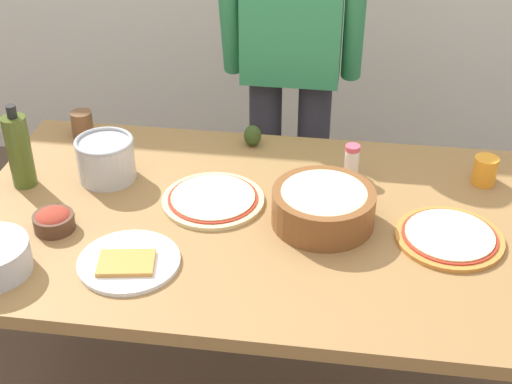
{
  "coord_description": "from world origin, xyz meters",
  "views": [
    {
      "loc": [
        0.24,
        -1.64,
        1.91
      ],
      "look_at": [
        0.0,
        0.05,
        0.81
      ],
      "focal_mm": 51.26,
      "sensor_mm": 36.0,
      "label": 1
    }
  ],
  "objects_px": {
    "pizza_raw_on_board": "(213,199)",
    "cup_small_brown": "(82,124)",
    "olive_oil_bottle": "(19,151)",
    "popcorn_bowl": "(323,203)",
    "salt_shaker": "(352,161)",
    "steel_pot": "(106,159)",
    "plate_with_slice": "(129,262)",
    "cup_orange": "(485,171)",
    "pizza_cooked_on_tray": "(449,237)",
    "person_cook": "(291,53)",
    "small_sauce_bowl": "(54,220)",
    "avocado": "(253,136)",
    "dining_table": "(253,243)"
  },
  "relations": [
    {
      "from": "dining_table",
      "to": "plate_with_slice",
      "type": "bearing_deg",
      "value": -138.0
    },
    {
      "from": "pizza_cooked_on_tray",
      "to": "cup_orange",
      "type": "xyz_separation_m",
      "value": [
        0.12,
        0.3,
        0.03
      ]
    },
    {
      "from": "small_sauce_bowl",
      "to": "steel_pot",
      "type": "bearing_deg",
      "value": 77.72
    },
    {
      "from": "olive_oil_bottle",
      "to": "cup_small_brown",
      "type": "bearing_deg",
      "value": 77.88
    },
    {
      "from": "pizza_cooked_on_tray",
      "to": "cup_small_brown",
      "type": "relative_size",
      "value": 3.35
    },
    {
      "from": "person_cook",
      "to": "avocado",
      "type": "xyz_separation_m",
      "value": [
        -0.09,
        -0.35,
        -0.14
      ]
    },
    {
      "from": "dining_table",
      "to": "salt_shaker",
      "type": "xyz_separation_m",
      "value": [
        0.26,
        0.25,
        0.14
      ]
    },
    {
      "from": "steel_pot",
      "to": "popcorn_bowl",
      "type": "bearing_deg",
      "value": -12.13
    },
    {
      "from": "pizza_raw_on_board",
      "to": "salt_shaker",
      "type": "bearing_deg",
      "value": 27.07
    },
    {
      "from": "plate_with_slice",
      "to": "cup_orange",
      "type": "height_order",
      "value": "cup_orange"
    },
    {
      "from": "cup_orange",
      "to": "popcorn_bowl",
      "type": "bearing_deg",
      "value": -149.47
    },
    {
      "from": "pizza_cooked_on_tray",
      "to": "small_sauce_bowl",
      "type": "xyz_separation_m",
      "value": [
        -1.05,
        -0.1,
        0.02
      ]
    },
    {
      "from": "cup_small_brown",
      "to": "steel_pot",
      "type": "bearing_deg",
      "value": -56.48
    },
    {
      "from": "olive_oil_bottle",
      "to": "person_cook",
      "type": "bearing_deg",
      "value": 43.58
    },
    {
      "from": "popcorn_bowl",
      "to": "steel_pot",
      "type": "bearing_deg",
      "value": 167.87
    },
    {
      "from": "pizza_raw_on_board",
      "to": "olive_oil_bottle",
      "type": "distance_m",
      "value": 0.58
    },
    {
      "from": "pizza_cooked_on_tray",
      "to": "cup_small_brown",
      "type": "bearing_deg",
      "value": 159.94
    },
    {
      "from": "pizza_raw_on_board",
      "to": "cup_small_brown",
      "type": "bearing_deg",
      "value": 146.48
    },
    {
      "from": "person_cook",
      "to": "small_sauce_bowl",
      "type": "xyz_separation_m",
      "value": [
        -0.55,
        -0.89,
        -0.15
      ]
    },
    {
      "from": "steel_pot",
      "to": "salt_shaker",
      "type": "relative_size",
      "value": 1.64
    },
    {
      "from": "person_cook",
      "to": "cup_small_brown",
      "type": "bearing_deg",
      "value": -150.5
    },
    {
      "from": "plate_with_slice",
      "to": "pizza_raw_on_board",
      "type": "bearing_deg",
      "value": 63.26
    },
    {
      "from": "popcorn_bowl",
      "to": "steel_pot",
      "type": "xyz_separation_m",
      "value": [
        -0.65,
        0.14,
        0.0
      ]
    },
    {
      "from": "avocado",
      "to": "dining_table",
      "type": "bearing_deg",
      "value": -81.29
    },
    {
      "from": "salt_shaker",
      "to": "avocado",
      "type": "relative_size",
      "value": 1.51
    },
    {
      "from": "pizza_cooked_on_tray",
      "to": "plate_with_slice",
      "type": "distance_m",
      "value": 0.84
    },
    {
      "from": "popcorn_bowl",
      "to": "small_sauce_bowl",
      "type": "xyz_separation_m",
      "value": [
        -0.71,
        -0.13,
        -0.03
      ]
    },
    {
      "from": "cup_small_brown",
      "to": "pizza_raw_on_board",
      "type": "bearing_deg",
      "value": -33.52
    },
    {
      "from": "popcorn_bowl",
      "to": "avocado",
      "type": "bearing_deg",
      "value": 122.21
    },
    {
      "from": "olive_oil_bottle",
      "to": "small_sauce_bowl",
      "type": "bearing_deg",
      "value": -50.42
    },
    {
      "from": "popcorn_bowl",
      "to": "olive_oil_bottle",
      "type": "bearing_deg",
      "value": 175.38
    },
    {
      "from": "pizza_raw_on_board",
      "to": "pizza_cooked_on_tray",
      "type": "relative_size",
      "value": 1.02
    },
    {
      "from": "person_cook",
      "to": "pizza_raw_on_board",
      "type": "bearing_deg",
      "value": -102.01
    },
    {
      "from": "pizza_cooked_on_tray",
      "to": "pizza_raw_on_board",
      "type": "bearing_deg",
      "value": 172.2
    },
    {
      "from": "pizza_cooked_on_tray",
      "to": "avocado",
      "type": "relative_size",
      "value": 4.07
    },
    {
      "from": "person_cook",
      "to": "pizza_cooked_on_tray",
      "type": "bearing_deg",
      "value": -57.44
    },
    {
      "from": "plate_with_slice",
      "to": "popcorn_bowl",
      "type": "bearing_deg",
      "value": 28.48
    },
    {
      "from": "dining_table",
      "to": "small_sauce_bowl",
      "type": "relative_size",
      "value": 14.55
    },
    {
      "from": "plate_with_slice",
      "to": "salt_shaker",
      "type": "distance_m",
      "value": 0.74
    },
    {
      "from": "dining_table",
      "to": "pizza_raw_on_board",
      "type": "bearing_deg",
      "value": 155.28
    },
    {
      "from": "dining_table",
      "to": "pizza_cooked_on_tray",
      "type": "relative_size",
      "value": 5.61
    },
    {
      "from": "popcorn_bowl",
      "to": "pizza_cooked_on_tray",
      "type": "bearing_deg",
      "value": -5.88
    },
    {
      "from": "plate_with_slice",
      "to": "popcorn_bowl",
      "type": "xyz_separation_m",
      "value": [
        0.47,
        0.26,
        0.05
      ]
    },
    {
      "from": "person_cook",
      "to": "small_sauce_bowl",
      "type": "bearing_deg",
      "value": -121.58
    },
    {
      "from": "pizza_raw_on_board",
      "to": "cup_orange",
      "type": "height_order",
      "value": "cup_orange"
    },
    {
      "from": "salt_shaker",
      "to": "steel_pot",
      "type": "bearing_deg",
      "value": -171.31
    },
    {
      "from": "pizza_cooked_on_tray",
      "to": "salt_shaker",
      "type": "distance_m",
      "value": 0.39
    },
    {
      "from": "steel_pot",
      "to": "avocado",
      "type": "distance_m",
      "value": 0.48
    },
    {
      "from": "plate_with_slice",
      "to": "popcorn_bowl",
      "type": "distance_m",
      "value": 0.54
    },
    {
      "from": "plate_with_slice",
      "to": "steel_pot",
      "type": "relative_size",
      "value": 1.5
    }
  ]
}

